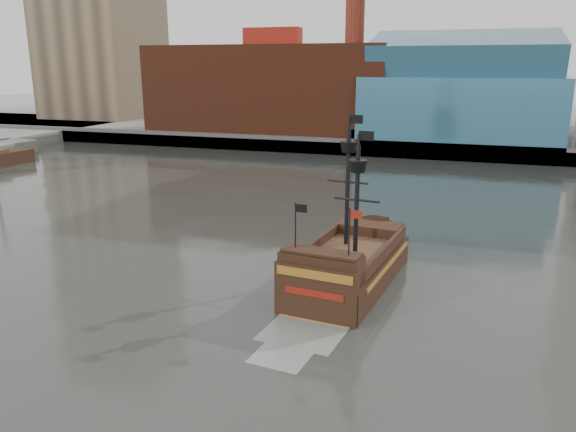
% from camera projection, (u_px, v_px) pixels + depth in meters
% --- Properties ---
extents(ground, '(400.00, 400.00, 0.00)m').
position_uv_depth(ground, '(203.00, 338.00, 29.35)').
color(ground, '#262924').
rests_on(ground, ground).
extents(promenade_far, '(220.00, 60.00, 2.00)m').
position_uv_depth(promenade_far, '(409.00, 130.00, 113.37)').
color(promenade_far, slate).
rests_on(promenade_far, ground).
extents(seawall, '(220.00, 1.00, 2.60)m').
position_uv_depth(seawall, '(387.00, 149.00, 86.27)').
color(seawall, '#4C4C49').
rests_on(seawall, ground).
extents(skyline, '(149.00, 45.00, 62.00)m').
position_uv_depth(skyline, '(442.00, 2.00, 98.82)').
color(skyline, '#7F684C').
rests_on(skyline, promenade_far).
extents(pirate_ship, '(6.23, 15.87, 11.58)m').
position_uv_depth(pirate_ship, '(348.00, 270.00, 36.20)').
color(pirate_ship, black).
rests_on(pirate_ship, ground).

